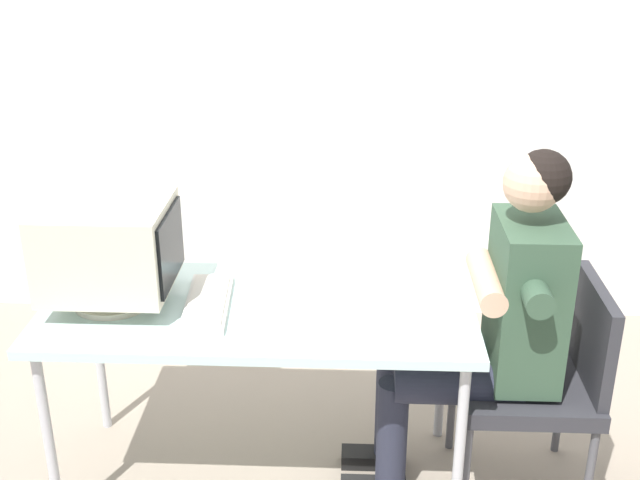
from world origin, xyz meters
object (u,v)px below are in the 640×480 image
Objects in this scene: desk at (259,318)px; person_seated at (490,319)px; crt_monitor at (109,247)px; keyboard at (208,302)px; office_chair at (542,374)px.

desk is 0.80m from person_seated.
keyboard is (0.33, -0.02, -0.19)m from crt_monitor.
person_seated is (1.30, -0.01, -0.24)m from crt_monitor.
desk is 0.56m from crt_monitor.
office_chair is 0.64× the size of person_seated.
person_seated is at bearing -180.00° from office_chair.
keyboard is at bearing -3.14° from crt_monitor.
desk is 3.49× the size of keyboard.
crt_monitor is 1.56m from office_chair.
office_chair is (1.50, -0.01, -0.45)m from crt_monitor.
crt_monitor is 0.52× the size of office_chair.
person_seated reaches higher than desk.
keyboard is (-0.17, -0.02, 0.07)m from desk.
desk is 1.15× the size of person_seated.
person_seated is at bearing -0.59° from desk.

